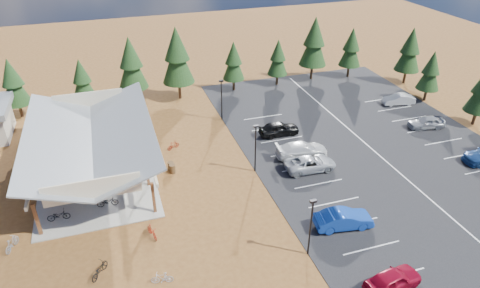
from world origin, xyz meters
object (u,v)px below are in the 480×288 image
car_9 (398,99)px  trash_bin_0 (171,166)px  lamp_post_1 (256,145)px  trash_bin_1 (172,169)px  bike_9 (12,243)px  bike_7 (102,134)px  bike_6 (116,159)px  car_4 (279,129)px  bike_4 (108,202)px  car_0 (393,280)px  bike_2 (81,161)px  bike_5 (120,177)px  bike_11 (152,232)px  lamp_post_0 (311,224)px  bike_15 (173,145)px  lamp_post_2 (222,97)px  car_3 (302,150)px  bike_0 (58,215)px  car_1 (343,219)px  bike_1 (61,178)px  car_8 (426,122)px  bike_pavilion (90,137)px  bike_3 (76,133)px  bike_13 (162,278)px  bike_12 (99,270)px  car_2 (310,163)px

car_9 → trash_bin_0: bearing=-66.8°
lamp_post_1 → trash_bin_1: (-7.87, 2.26, -2.53)m
bike_9 → car_9: car_9 is taller
bike_9 → bike_7: bearing=-91.4°
bike_6 → car_4: car_4 is taller
bike_4 → car_0: size_ratio=0.42×
bike_2 → car_4: (21.53, -0.10, 0.28)m
bike_5 → bike_11: size_ratio=0.95×
lamp_post_0 → trash_bin_1: bearing=118.9°
bike_4 → bike_6: bearing=-6.0°
bike_15 → lamp_post_2: bearing=-79.3°
car_0 → car_3: size_ratio=0.79×
bike_0 → car_1: size_ratio=0.38×
bike_7 → bike_15: bike_7 is taller
bike_15 → lamp_post_0: bearing=174.3°
bike_1 → car_8: size_ratio=0.41×
bike_9 → car_0: car_0 is taller
bike_7 → car_9: car_9 is taller
bike_7 → car_8: (36.42, -9.28, 0.21)m
bike_7 → car_3: size_ratio=0.27×
lamp_post_1 → bike_9: (-21.56, -4.42, -2.45)m
lamp_post_0 → bike_pavilion: bearing=131.4°
bike_15 → car_0: car_0 is taller
bike_3 → car_1: bearing=-155.4°
bike_13 → car_3: (16.59, 12.49, 0.36)m
bike_12 → bike_15: (8.25, 16.09, -0.05)m
bike_pavilion → bike_11: 12.51m
bike_4 → bike_11: size_ratio=1.06×
bike_pavilion → car_2: bearing=-17.7°
bike_pavilion → lamp_post_0: (15.00, -17.00, -0.85)m
trash_bin_1 → bike_12: (-7.34, -11.55, 0.05)m
bike_2 → bike_7: bike_7 is taller
bike_0 → car_0: car_0 is taller
trash_bin_0 → bike_15: bearing=76.4°
bike_0 → bike_13: bike_0 is taller
bike_pavilion → bike_0: (-3.25, -7.05, -3.24)m
bike_4 → bike_11: bike_4 is taller
lamp_post_1 → car_3: bearing=10.8°
car_1 → bike_1: bearing=66.2°
bike_pavilion → trash_bin_0: bearing=-17.3°
bike_0 → lamp_post_1: bearing=-82.4°
bike_4 → car_1: car_1 is taller
bike_6 → car_4: size_ratio=0.33×
car_3 → car_9: size_ratio=1.33×
bike_11 → lamp_post_0: bearing=-44.6°
bike_11 → car_9: car_9 is taller
bike_15 → car_1: car_1 is taller
trash_bin_1 → bike_4: bike_4 is taller
lamp_post_2 → bike_6: (-13.06, -6.18, -2.48)m
car_2 → car_4: size_ratio=1.12×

